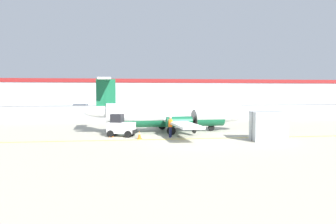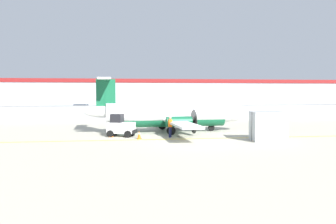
% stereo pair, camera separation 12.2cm
% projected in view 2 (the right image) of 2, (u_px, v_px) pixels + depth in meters
% --- Properties ---
extents(ground_plane, '(140.00, 140.00, 0.01)m').
position_uv_depth(ground_plane, '(187.00, 139.00, 25.81)').
color(ground_plane, '#B2AD99').
extents(perimeter_fence, '(98.00, 0.10, 2.10)m').
position_uv_depth(perimeter_fence, '(163.00, 113.00, 41.57)').
color(perimeter_fence, gray).
rests_on(perimeter_fence, ground).
extents(parking_lot_strip, '(98.00, 17.00, 0.12)m').
position_uv_depth(parking_lot_strip, '(155.00, 115.00, 53.01)').
color(parking_lot_strip, '#38383A').
rests_on(parking_lot_strip, ground).
extents(background_building, '(91.00, 8.10, 6.50)m').
position_uv_depth(background_building, '(147.00, 95.00, 71.11)').
color(background_building, '#A8B2BC').
rests_on(background_building, ground).
extents(commuter_airplane, '(15.16, 16.07, 4.92)m').
position_uv_depth(commuter_airplane, '(172.00, 115.00, 30.32)').
color(commuter_airplane, white).
rests_on(commuter_airplane, ground).
extents(baggage_tug, '(2.56, 1.95, 1.88)m').
position_uv_depth(baggage_tug, '(121.00, 126.00, 27.22)').
color(baggage_tug, silver).
rests_on(baggage_tug, ground).
extents(ground_crew_worker, '(0.46, 0.52, 1.70)m').
position_uv_depth(ground_crew_worker, '(170.00, 126.00, 26.71)').
color(ground_crew_worker, '#191E4C').
rests_on(ground_crew_worker, ground).
extents(cargo_container, '(2.65, 2.31, 2.20)m').
position_uv_depth(cargo_container, '(268.00, 126.00, 24.74)').
color(cargo_container, '#B7BCC1').
rests_on(cargo_container, ground).
extents(traffic_cone_near_left, '(0.36, 0.36, 0.64)m').
position_uv_depth(traffic_cone_near_left, '(139.00, 135.00, 25.78)').
color(traffic_cone_near_left, orange).
rests_on(traffic_cone_near_left, ground).
extents(traffic_cone_near_right, '(0.36, 0.36, 0.64)m').
position_uv_depth(traffic_cone_near_right, '(111.00, 133.00, 26.89)').
color(traffic_cone_near_right, orange).
rests_on(traffic_cone_near_right, ground).
extents(parked_car_0, '(4.38, 2.42, 1.58)m').
position_uv_depth(parked_car_0, '(82.00, 109.00, 55.73)').
color(parked_car_0, '#19662D').
rests_on(parked_car_0, parking_lot_strip).
extents(parked_car_1, '(4.27, 2.15, 1.58)m').
position_uv_depth(parked_car_1, '(135.00, 110.00, 51.87)').
color(parked_car_1, gray).
rests_on(parked_car_1, parking_lot_strip).
extents(parked_car_2, '(4.21, 2.02, 1.58)m').
position_uv_depth(parked_car_2, '(173.00, 109.00, 55.01)').
color(parked_car_2, gray).
rests_on(parked_car_2, parking_lot_strip).
extents(parked_car_3, '(4.29, 2.19, 1.58)m').
position_uv_depth(parked_car_3, '(227.00, 109.00, 56.35)').
color(parked_car_3, '#B28C19').
rests_on(parked_car_3, parking_lot_strip).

